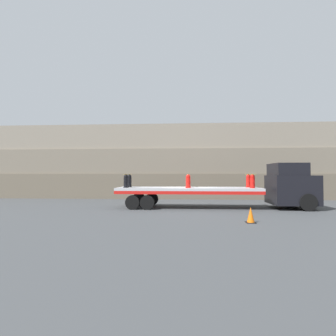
{
  "coord_description": "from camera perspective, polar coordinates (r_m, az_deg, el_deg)",
  "views": [
    {
      "loc": [
        -0.21,
        -17.4,
        2.17
      ],
      "look_at": [
        -1.34,
        0.0,
        2.63
      ],
      "focal_mm": 28.0,
      "sensor_mm": 36.0,
      "label": 1
    }
  ],
  "objects": [
    {
      "name": "ground_plane",
      "position": [
        17.53,
        4.41,
        -8.61
      ],
      "size": [
        120.0,
        120.0,
        0.0
      ],
      "primitive_type": "plane",
      "color": "#3F4244"
    },
    {
      "name": "rock_cliff",
      "position": [
        24.89,
        4.18,
        1.36
      ],
      "size": [
        60.0,
        3.3,
        6.82
      ],
      "color": "#665B4C",
      "rests_on": "ground_plane"
    },
    {
      "name": "truck_cab",
      "position": [
        18.74,
        25.47,
        -3.5
      ],
      "size": [
        2.7,
        2.67,
        2.91
      ],
      "color": "black",
      "rests_on": "ground_plane"
    },
    {
      "name": "flatbed_trailer",
      "position": [
        17.44,
        2.53,
        -5.06
      ],
      "size": [
        9.31,
        2.57,
        1.34
      ],
      "color": "#B2B2B7",
      "rests_on": "ground_plane"
    },
    {
      "name": "fire_hydrant_black_near_0",
      "position": [
        17.29,
        -9.16,
        -2.86
      ],
      "size": [
        0.36,
        0.5,
        0.87
      ],
      "color": "black",
      "rests_on": "flatbed_trailer"
    },
    {
      "name": "fire_hydrant_black_far_0",
      "position": [
        18.35,
        -8.4,
        -2.78
      ],
      "size": [
        0.36,
        0.5,
        0.87
      ],
      "color": "black",
      "rests_on": "flatbed_trailer"
    },
    {
      "name": "fire_hydrant_red_near_1",
      "position": [
        16.86,
        4.42,
        -2.91
      ],
      "size": [
        0.36,
        0.5,
        0.87
      ],
      "color": "red",
      "rests_on": "flatbed_trailer"
    },
    {
      "name": "fire_hydrant_red_far_1",
      "position": [
        17.95,
        4.38,
        -2.82
      ],
      "size": [
        0.36,
        0.5,
        0.87
      ],
      "color": "red",
      "rests_on": "flatbed_trailer"
    },
    {
      "name": "fire_hydrant_red_near_2",
      "position": [
        17.39,
        17.92,
        -2.8
      ],
      "size": [
        0.36,
        0.5,
        0.87
      ],
      "color": "red",
      "rests_on": "flatbed_trailer"
    },
    {
      "name": "fire_hydrant_red_far_2",
      "position": [
        18.45,
        17.09,
        -2.73
      ],
      "size": [
        0.36,
        0.5,
        0.87
      ],
      "color": "red",
      "rests_on": "flatbed_trailer"
    },
    {
      "name": "cargo_strap_rear",
      "position": [
        17.82,
        -8.76,
        -1.36
      ],
      "size": [
        0.05,
        2.66,
        0.01
      ],
      "color": "yellow",
      "rests_on": "fire_hydrant_black_near_0"
    },
    {
      "name": "cargo_strap_middle",
      "position": [
        17.4,
        4.4,
        -1.37
      ],
      "size": [
        0.05,
        2.66,
        0.01
      ],
      "color": "yellow",
      "rests_on": "fire_hydrant_red_near_1"
    },
    {
      "name": "cargo_strap_front",
      "position": [
        17.91,
        17.48,
        -1.31
      ],
      "size": [
        0.05,
        2.66,
        0.01
      ],
      "color": "yellow",
      "rests_on": "fire_hydrant_red_near_2"
    },
    {
      "name": "traffic_cone",
      "position": [
        12.62,
        17.56,
        -9.73
      ],
      "size": [
        0.43,
        0.43,
        0.72
      ],
      "color": "black",
      "rests_on": "ground_plane"
    }
  ]
}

